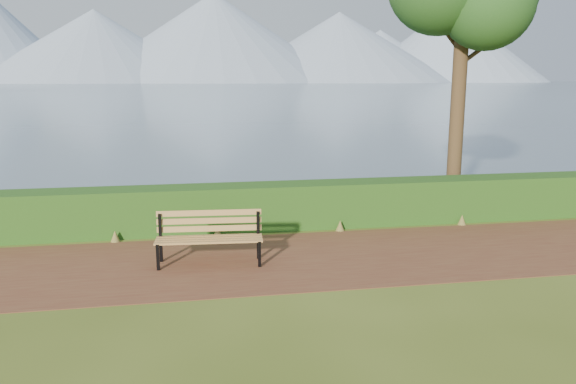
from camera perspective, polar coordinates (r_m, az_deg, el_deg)
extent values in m
plane|color=#3C4E16|center=(10.26, -0.33, -7.42)|extent=(140.00, 140.00, 0.00)
cube|color=#5A2C1E|center=(10.53, -0.61, -6.87)|extent=(40.00, 3.40, 0.01)
cube|color=#1B4012|center=(12.59, -2.36, -1.46)|extent=(32.00, 0.85, 1.00)
cube|color=#465B70|center=(269.58, -10.03, 10.66)|extent=(700.00, 510.00, 0.00)
cone|color=#7F93AA|center=(409.26, -18.96, 13.83)|extent=(160.00, 160.00, 48.00)
cone|color=#7F93AA|center=(416.04, -7.46, 15.26)|extent=(190.00, 190.00, 62.00)
cone|color=#7F93AA|center=(425.06, 5.20, 14.42)|extent=(170.00, 170.00, 50.00)
cone|color=#7F93AA|center=(466.21, 15.95, 14.27)|extent=(150.00, 150.00, 58.00)
cone|color=#7F93AA|center=(439.86, -11.59, 13.16)|extent=(120.00, 120.00, 35.00)
cone|color=#7F93AA|center=(460.56, 9.29, 13.47)|extent=(130.00, 130.00, 40.00)
cube|color=black|center=(10.16, -13.08, -6.50)|extent=(0.06, 0.07, 0.48)
cube|color=black|center=(10.54, -12.82, -4.59)|extent=(0.06, 0.07, 0.91)
cube|color=black|center=(10.32, -12.97, -5.00)|extent=(0.10, 0.55, 0.05)
cube|color=black|center=(10.08, -2.92, -6.34)|extent=(0.06, 0.07, 0.48)
cube|color=black|center=(10.46, -3.06, -4.42)|extent=(0.06, 0.07, 0.91)
cube|color=black|center=(10.24, -3.00, -4.84)|extent=(0.10, 0.55, 0.05)
cube|color=#A57140|center=(10.04, -8.05, -5.09)|extent=(1.91, 0.24, 0.04)
cube|color=#A57140|center=(10.17, -8.02, -4.88)|extent=(1.91, 0.24, 0.04)
cube|color=#A57140|center=(10.30, -7.99, -4.67)|extent=(1.91, 0.24, 0.04)
cube|color=#A57140|center=(10.43, -7.97, -4.46)|extent=(1.91, 0.24, 0.04)
cube|color=#A57140|center=(10.45, -7.97, -3.69)|extent=(1.91, 0.19, 0.11)
cube|color=#A57140|center=(10.42, -8.00, -2.90)|extent=(1.91, 0.19, 0.11)
cube|color=#A57140|center=(10.38, -8.02, -2.11)|extent=(1.91, 0.19, 0.11)
cylinder|color=#352215|center=(14.73, 16.99, 10.62)|extent=(0.36, 0.36, 6.44)
sphere|color=#164417|center=(14.40, 19.61, 17.60)|extent=(2.15, 2.15, 2.15)
cylinder|color=#352215|center=(14.93, 18.57, 13.28)|extent=(0.94, 0.11, 0.70)
cylinder|color=#352215|center=(14.69, 15.81, 15.23)|extent=(0.73, 0.34, 0.64)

